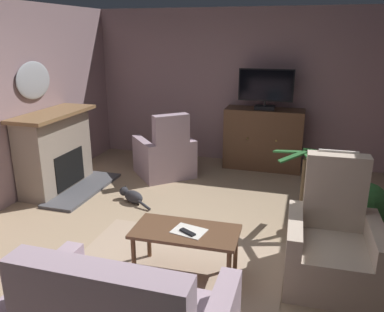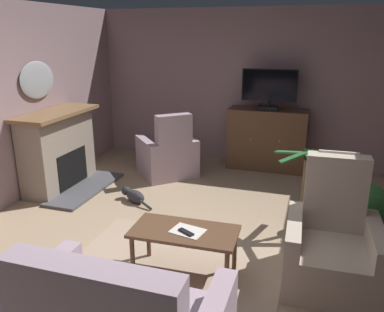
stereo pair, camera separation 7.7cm
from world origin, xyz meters
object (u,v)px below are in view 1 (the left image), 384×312
(fireplace, at_px, (57,153))
(armchair_angled_to_table, at_px, (332,245))
(tv_cabinet, at_px, (263,140))
(potted_plant_tall_palm_by_window, at_px, (302,206))
(potted_plant_on_hearth_side, at_px, (364,210))
(tv_remote, at_px, (188,232))
(cat, at_px, (132,196))
(coffee_table, at_px, (186,236))
(television, at_px, (266,88))
(wall_mirror_oval, at_px, (34,80))
(folded_newspaper, at_px, (189,231))
(armchair_by_fireplace, at_px, (165,156))

(fireplace, distance_m, armchair_angled_to_table, 4.00)
(tv_cabinet, xyz_separation_m, potted_plant_tall_palm_by_window, (0.70, -2.15, -0.18))
(tv_cabinet, bearing_deg, potted_plant_on_hearth_side, -57.93)
(tv_remote, distance_m, cat, 1.97)
(fireplace, relative_size, cat, 2.49)
(tv_cabinet, distance_m, coffee_table, 3.39)
(fireplace, bearing_deg, television, 31.94)
(fireplace, height_order, wall_mirror_oval, wall_mirror_oval)
(folded_newspaper, relative_size, potted_plant_tall_palm_by_window, 0.30)
(television, distance_m, cat, 2.77)
(cat, bearing_deg, wall_mirror_oval, 173.72)
(folded_newspaper, height_order, cat, folded_newspaper)
(potted_plant_tall_palm_by_window, bearing_deg, cat, 175.24)
(potted_plant_on_hearth_side, bearing_deg, wall_mirror_oval, 175.07)
(potted_plant_tall_palm_by_window, xyz_separation_m, cat, (-2.24, 0.19, -0.22))
(wall_mirror_oval, xyz_separation_m, cat, (1.51, -0.17, -1.50))
(wall_mirror_oval, height_order, television, wall_mirror_oval)
(wall_mirror_oval, distance_m, potted_plant_tall_palm_by_window, 3.98)
(cat, bearing_deg, coffee_table, -49.12)
(tv_cabinet, height_order, folded_newspaper, tv_cabinet)
(wall_mirror_oval, relative_size, television, 0.81)
(fireplace, distance_m, armchair_by_fireplace, 1.66)
(armchair_angled_to_table, bearing_deg, tv_remote, -163.07)
(television, bearing_deg, fireplace, -148.06)
(tv_cabinet, relative_size, tv_remote, 7.62)
(folded_newspaper, distance_m, cat, 1.93)
(armchair_angled_to_table, xyz_separation_m, potted_plant_tall_palm_by_window, (-0.30, 0.88, -0.04))
(tv_cabinet, xyz_separation_m, armchair_by_fireplace, (-1.46, -0.84, -0.16))
(fireplace, bearing_deg, armchair_by_fireplace, 35.61)
(tv_remote, xyz_separation_m, potted_plant_on_hearth_side, (1.65, 1.25, -0.11))
(folded_newspaper, bearing_deg, cat, 142.77)
(coffee_table, xyz_separation_m, armchair_angled_to_table, (1.32, 0.34, -0.07))
(television, distance_m, potted_plant_tall_palm_by_window, 2.46)
(coffee_table, xyz_separation_m, tv_remote, (0.04, -0.06, 0.07))
(folded_newspaper, bearing_deg, tv_cabinet, 96.45)
(folded_newspaper, xyz_separation_m, armchair_angled_to_table, (1.29, 0.35, -0.13))
(wall_mirror_oval, height_order, tv_remote, wall_mirror_oval)
(coffee_table, xyz_separation_m, cat, (-1.22, 1.41, -0.33))
(folded_newspaper, bearing_deg, armchair_angled_to_table, 26.42)
(tv_cabinet, distance_m, television, 0.89)
(armchair_by_fireplace, xyz_separation_m, potted_plant_tall_palm_by_window, (2.16, -1.31, -0.02))
(armchair_by_fireplace, relative_size, potted_plant_on_hearth_side, 1.67)
(folded_newspaper, distance_m, potted_plant_on_hearth_side, 2.05)
(armchair_angled_to_table, relative_size, cat, 2.03)
(cat, bearing_deg, potted_plant_on_hearth_side, -4.22)
(tv_cabinet, bearing_deg, tv_remote, -94.79)
(television, bearing_deg, armchair_by_fireplace, -151.69)
(folded_newspaper, bearing_deg, potted_plant_tall_palm_by_window, 62.51)
(fireplace, relative_size, coffee_table, 1.42)
(armchair_angled_to_table, bearing_deg, fireplace, 161.97)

